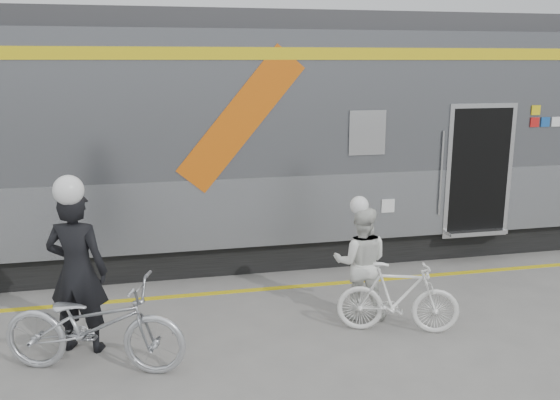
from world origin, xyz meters
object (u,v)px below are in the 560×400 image
object	(u,v)px
bicycle_right	(398,298)
bicycle_left	(94,325)
woman	(361,263)
man	(77,272)

from	to	relation	value
bicycle_right	bicycle_left	bearing A→B (deg)	111.34
woman	bicycle_right	world-z (taller)	woman
man	bicycle_right	xyz separation A→B (m)	(3.83, -0.37, -0.51)
man	bicycle_left	bearing A→B (deg)	127.71
man	bicycle_left	size ratio (longest dim) A/B	0.95
bicycle_left	woman	xyz separation A→B (m)	(3.33, 0.73, 0.22)
bicycle_left	woman	world-z (taller)	woman
man	woman	world-z (taller)	man
bicycle_left	woman	distance (m)	3.42
woman	bicycle_right	distance (m)	0.69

